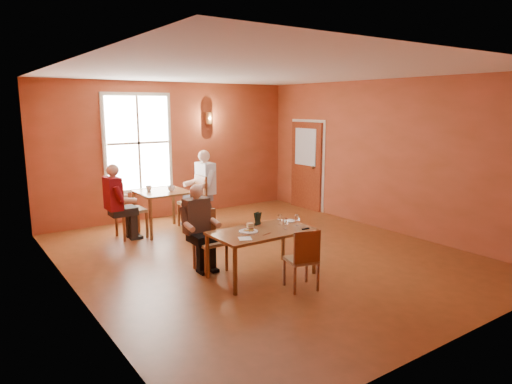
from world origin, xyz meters
TOP-DOWN VIEW (x-y plane):
  - ground at (0.00, 0.00)m, footprint 6.00×7.00m
  - wall_back at (0.00, 3.50)m, footprint 6.00×0.04m
  - wall_front at (0.00, -3.50)m, footprint 6.00×0.04m
  - wall_left at (-3.00, 0.00)m, footprint 0.04×7.00m
  - wall_right at (3.00, 0.00)m, footprint 0.04×7.00m
  - ceiling at (0.00, 0.00)m, footprint 6.00×7.00m
  - window at (-0.80, 3.45)m, footprint 1.36×0.10m
  - door at (2.94, 2.30)m, footprint 0.12×1.04m
  - wall_sconce at (0.90, 3.40)m, footprint 0.16×0.16m
  - main_table at (-0.58, -0.77)m, footprint 1.48×0.83m
  - chair_diner_main at (-1.08, -0.12)m, footprint 0.40×0.40m
  - diner_main at (-1.08, -0.15)m, footprint 0.50×0.50m
  - chair_empty at (-0.41, -1.47)m, footprint 0.46×0.46m
  - plate_food at (-0.79, -0.74)m, footprint 0.33×0.33m
  - sandwich at (-0.73, -0.70)m, footprint 0.10×0.09m
  - goblet_a at (-0.16, -0.67)m, footprint 0.07×0.07m
  - goblet_b at (0.01, -0.86)m, footprint 0.09×0.09m
  - goblet_c at (-0.26, -0.92)m, footprint 0.09×0.09m
  - menu_stand at (-0.44, -0.48)m, footprint 0.13×0.09m
  - knife at (-0.64, -0.98)m, footprint 0.17×0.06m
  - napkin at (-1.01, -0.99)m, footprint 0.23×0.23m
  - side_plate at (0.10, -0.59)m, footprint 0.22×0.22m
  - sunglasses at (-0.00, -1.08)m, footprint 0.12×0.04m
  - second_table at (-0.79, 2.31)m, footprint 0.94×0.94m
  - chair_diner_white at (-0.14, 2.31)m, footprint 0.47×0.47m
  - diner_white at (-0.11, 2.31)m, footprint 0.61×0.61m
  - chair_diner_maroon at (-1.44, 2.31)m, footprint 0.49×0.49m
  - diner_maroon at (-1.47, 2.31)m, footprint 0.56×0.56m
  - cup_a at (-0.64, 2.20)m, footprint 0.17×0.17m
  - cup_b at (-1.01, 2.45)m, footprint 0.15×0.15m

SIDE VIEW (x-z plane):
  - ground at x=0.00m, z-range -0.01..0.01m
  - main_table at x=-0.58m, z-range 0.00..0.69m
  - second_table at x=-0.79m, z-range 0.00..0.83m
  - chair_empty at x=-0.41m, z-range 0.00..0.86m
  - chair_diner_main at x=-1.08m, z-range 0.00..0.91m
  - chair_diner_white at x=-0.14m, z-range 0.00..1.06m
  - chair_diner_maroon at x=-1.44m, z-range 0.00..1.11m
  - diner_main at x=-1.08m, z-range 0.00..1.26m
  - knife at x=-0.64m, z-range 0.69..0.70m
  - napkin at x=-1.01m, z-range 0.69..0.70m
  - diner_maroon at x=-1.47m, z-range 0.00..1.40m
  - side_plate at x=0.10m, z-range 0.69..0.71m
  - sunglasses at x=0.00m, z-range 0.69..0.71m
  - plate_food at x=-0.79m, z-range 0.69..0.73m
  - sandwich at x=-0.73m, z-range 0.69..0.79m
  - diner_white at x=-0.11m, z-range 0.00..1.52m
  - goblet_a at x=-0.16m, z-range 0.69..0.86m
  - goblet_c at x=-0.26m, z-range 0.69..0.87m
  - goblet_b at x=0.01m, z-range 0.69..0.87m
  - menu_stand at x=-0.44m, z-range 0.69..0.89m
  - cup_a at x=-0.64m, z-range 0.83..0.93m
  - cup_b at x=-1.01m, z-range 0.83..0.94m
  - door at x=2.94m, z-range 0.00..2.10m
  - wall_back at x=0.00m, z-range 0.00..3.00m
  - wall_front at x=0.00m, z-range 0.00..3.00m
  - wall_left at x=-3.00m, z-range 0.00..3.00m
  - wall_right at x=3.00m, z-range 0.00..3.00m
  - window at x=-0.80m, z-range 0.72..2.68m
  - wall_sconce at x=0.90m, z-range 2.06..2.34m
  - ceiling at x=0.00m, z-range 2.98..3.02m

